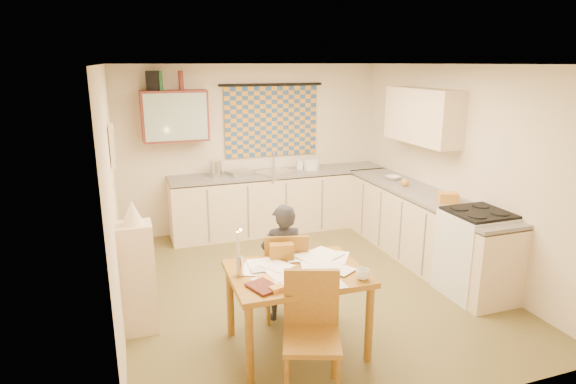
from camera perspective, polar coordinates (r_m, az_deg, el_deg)
name	(u,v)px	position (r m, az deg, el deg)	size (l,w,h in m)	color
floor	(305,286)	(5.73, 1.98, -11.09)	(4.00, 4.50, 0.02)	brown
ceiling	(307,63)	(5.14, 2.24, 15.01)	(4.00, 4.50, 0.02)	white
wall_back	(252,148)	(7.40, -4.27, 5.20)	(4.00, 0.02, 2.50)	beige
wall_front	(427,258)	(3.39, 16.17, -7.49)	(4.00, 0.02, 2.50)	beige
wall_left	(112,198)	(4.95, -20.13, -0.66)	(0.02, 4.50, 2.50)	beige
wall_right	(457,169)	(6.29, 19.45, 2.61)	(0.02, 4.50, 2.50)	beige
window_blind	(271,121)	(7.39, -1.98, 8.35)	(1.45, 0.03, 1.05)	#2A4F81
curtain_rod	(272,85)	(7.32, -1.97, 12.61)	(0.04, 0.04, 1.60)	black
wall_cabinet	(175,116)	(6.94, -13.28, 8.78)	(0.90, 0.34, 0.70)	maroon
wall_cabinet_glass	(176,117)	(6.77, -13.12, 8.64)	(0.84, 0.02, 0.64)	#99B2A5
upper_cabinet_right	(423,116)	(6.53, 15.66, 8.69)	(0.34, 1.30, 0.70)	beige
framed_print	(112,145)	(5.25, -20.11, 5.23)	(0.04, 0.50, 0.40)	beige
print_canvas	(115,145)	(5.25, -19.84, 5.26)	(0.01, 0.42, 0.32)	#B7B9A1
counter_back	(280,202)	(7.38, -0.99, -1.14)	(3.30, 0.62, 0.92)	beige
counter_right	(421,227)	(6.49, 15.45, -4.02)	(0.62, 2.95, 0.92)	beige
stove	(475,253)	(5.73, 21.25, -6.78)	(0.63, 0.63, 0.97)	white
sink	(276,175)	(7.26, -1.46, 2.06)	(0.55, 0.45, 0.10)	silver
tap	(274,161)	(7.39, -1.72, 3.73)	(0.03, 0.03, 0.28)	silver
dish_rack	(240,173)	(7.10, -5.75, 2.27)	(0.35, 0.30, 0.06)	silver
kettle	(216,169)	(7.01, -8.58, 2.76)	(0.18, 0.18, 0.24)	silver
mixing_bowl	(311,164)	(7.42, 2.80, 3.29)	(0.24, 0.24, 0.16)	white
soap_bottle	(299,163)	(7.40, 1.35, 3.42)	(0.09, 0.09, 0.20)	white
bowl	(393,178)	(6.95, 12.34, 1.67)	(0.23, 0.23, 0.05)	white
orange_bag	(448,198)	(5.96, 18.45, -0.63)	(0.22, 0.16, 0.12)	orange
fruit_orange	(405,182)	(6.60, 13.69, 1.11)	(0.10, 0.10, 0.10)	orange
speaker	(153,81)	(6.89, -15.68, 12.59)	(0.16, 0.20, 0.26)	black
bottle_green	(160,81)	(6.89, -14.94, 12.64)	(0.07, 0.07, 0.26)	#195926
bottle_brown	(181,80)	(6.92, -12.57, 12.79)	(0.07, 0.07, 0.26)	maroon
dining_table	(297,309)	(4.44, 1.02, -13.69)	(1.19, 0.92, 0.75)	brown
chair_far	(285,290)	(4.97, -0.35, -11.57)	(0.51, 0.51, 0.93)	brown
chair_near	(311,358)	(3.95, 2.79, -19.10)	(0.56, 0.56, 0.96)	brown
person	(283,263)	(4.81, -0.62, -8.37)	(0.46, 0.33, 1.20)	black
shelf_stand	(138,278)	(4.84, -17.36, -9.72)	(0.32, 0.30, 1.08)	beige
lampshade	(132,212)	(4.61, -17.99, -2.32)	(0.20, 0.20, 0.22)	beige
letter_rack	(282,252)	(4.46, -0.75, -7.14)	(0.22, 0.10, 0.16)	brown
mug	(363,274)	(4.15, 8.86, -9.60)	(0.13, 0.13, 0.09)	white
magazine	(253,290)	(3.92, -4.15, -11.57)	(0.27, 0.31, 0.02)	maroon
book	(258,281)	(4.07, -3.59, -10.53)	(0.21, 0.26, 0.02)	orange
orange_box	(277,289)	(3.92, -1.27, -11.38)	(0.12, 0.08, 0.04)	orange
eyeglasses	(328,281)	(4.08, 4.76, -10.48)	(0.13, 0.04, 0.02)	black
candle_holder	(240,266)	(4.17, -5.74, -8.71)	(0.06, 0.06, 0.18)	silver
candle	(238,244)	(4.09, -5.96, -6.18)	(0.02, 0.02, 0.22)	white
candle_flame	(241,230)	(4.05, -5.63, -4.52)	(0.02, 0.02, 0.02)	#FFCC66
papers	(304,268)	(4.29, 1.89, -9.03)	(1.12, 0.93, 0.03)	white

